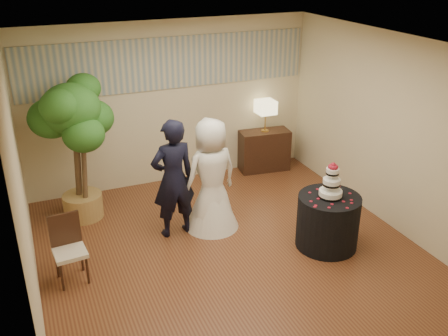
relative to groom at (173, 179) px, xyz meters
name	(u,v)px	position (x,y,z in m)	size (l,w,h in m)	color
floor	(229,249)	(0.55, -0.69, -0.88)	(5.00, 5.00, 0.00)	brown
ceiling	(229,45)	(0.55, -0.69, 1.92)	(5.00, 5.00, 0.00)	white
wall_back	(171,104)	(0.55, 1.81, 0.52)	(5.00, 0.06, 2.80)	beige
wall_front	(344,259)	(0.55, -3.19, 0.52)	(5.00, 0.06, 2.80)	beige
wall_left	(21,190)	(-1.95, -0.69, 0.52)	(0.06, 5.00, 2.80)	beige
wall_right	(386,130)	(3.05, -0.69, 0.52)	(0.06, 5.00, 2.80)	beige
mural_border	(169,63)	(0.55, 1.79, 1.22)	(4.90, 0.02, 0.85)	#9FA394
groom	(173,179)	(0.00, 0.00, 0.00)	(0.64, 0.42, 1.75)	black
bride	(211,175)	(0.56, -0.02, -0.03)	(0.83, 0.80, 1.69)	white
cake_table	(328,221)	(1.85, -1.14, -0.50)	(0.85, 0.85, 0.76)	black
wedding_cake	(332,180)	(1.85, -1.14, 0.14)	(0.32, 0.32, 0.51)	white
console	(264,150)	(2.24, 1.55, -0.50)	(0.91, 0.41, 0.76)	#331D12
table_lamp	(265,116)	(2.24, 1.55, 0.17)	(0.32, 0.32, 0.58)	beige
ficus_tree	(76,150)	(-1.16, 1.01, 0.24)	(1.06, 1.06, 2.23)	#2B631F
side_chair	(70,251)	(-1.53, -0.59, -0.44)	(0.40, 0.42, 0.87)	#331D12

